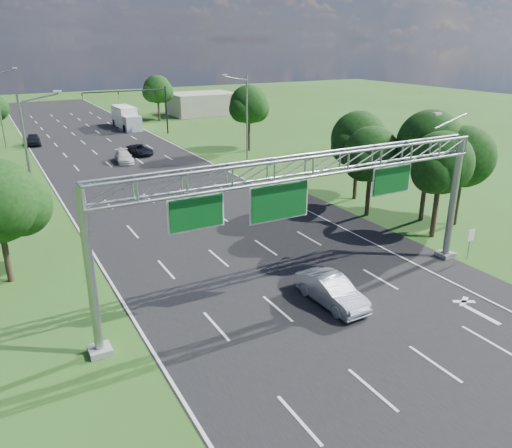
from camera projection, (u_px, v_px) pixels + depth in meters
ground at (183, 208)px, 42.63m from camera, size 220.00×220.00×0.00m
road at (183, 208)px, 42.63m from camera, size 18.00×180.00×0.02m
road_flare at (408, 250)px, 34.11m from camera, size 3.00×30.00×0.02m
sign_gantry at (310, 177)px, 25.60m from camera, size 23.50×1.00×9.56m
regulatory_sign at (470, 238)px, 32.10m from camera, size 0.60×0.08×2.10m
traffic_signal at (143, 100)px, 72.95m from camera, size 12.21×0.24×7.00m
streetlight_l_near at (31, 158)px, 35.57m from camera, size 2.97×0.22×10.16m
streetlight_l_far at (0, 105)px, 64.30m from camera, size 2.97×0.22×10.16m
streetlight_r_mid at (245, 118)px, 54.02m from camera, size 2.97×0.22×10.16m
tree_cluster_right at (410, 152)px, 38.61m from camera, size 9.91×14.60×8.68m
tree_verge_rd at (249, 106)px, 62.76m from camera, size 5.76×4.80×8.28m
tree_verge_re at (158, 91)px, 86.64m from camera, size 5.76×4.80×7.84m
building_right at (202, 104)px, 95.50m from camera, size 12.00×9.00×4.00m
silver_sedan at (332, 291)px, 26.90m from camera, size 1.78×4.76×1.55m
car_queue_a at (124, 157)px, 58.20m from camera, size 2.27×4.57×1.28m
car_queue_b at (140, 150)px, 61.98m from camera, size 2.69×4.78×1.26m
car_queue_c at (33, 140)px, 67.71m from camera, size 2.12×4.53×1.50m
box_truck at (126, 118)px, 80.52m from camera, size 2.74×8.94×3.39m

